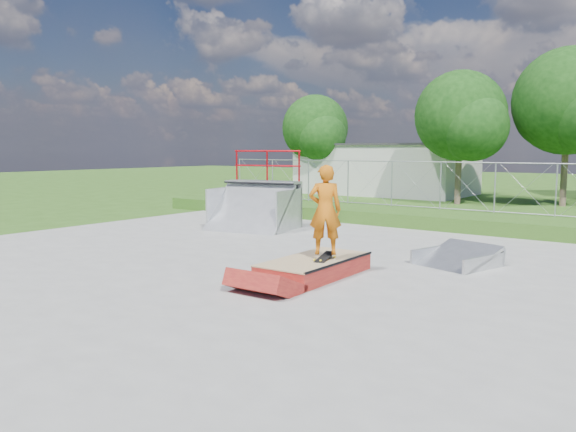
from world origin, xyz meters
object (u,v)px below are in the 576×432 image
flat_bank_ramp (457,257)px  skater (325,213)px  grind_box (314,268)px  quarter_pipe (252,190)px

flat_bank_ramp → skater: skater is taller
grind_box → flat_bank_ramp: flat_bank_ramp is taller
quarter_pipe → flat_bank_ramp: size_ratio=1.67×
grind_box → skater: (0.23, 0.05, 1.20)m
grind_box → quarter_pipe: quarter_pipe is taller
flat_bank_ramp → skater: bearing=-106.6°
grind_box → flat_bank_ramp: bearing=53.5°
grind_box → skater: size_ratio=1.44×
flat_bank_ramp → skater: (-1.86, -2.85, 1.17)m
quarter_pipe → skater: (5.92, -4.65, 0.05)m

